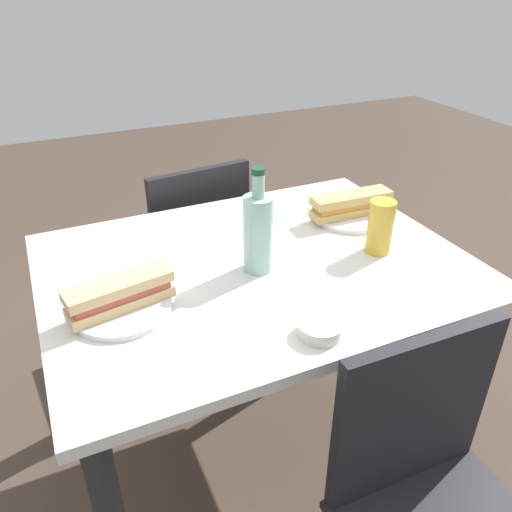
% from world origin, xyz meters
% --- Properties ---
extents(ground_plane, '(8.00, 8.00, 0.00)m').
position_xyz_m(ground_plane, '(0.00, 0.00, 0.00)').
color(ground_plane, '#47382D').
extents(dining_table, '(1.11, 0.84, 0.76)m').
position_xyz_m(dining_table, '(0.00, 0.00, 0.64)').
color(dining_table, silver).
rests_on(dining_table, ground).
extents(chair_far, '(0.44, 0.44, 0.85)m').
position_xyz_m(chair_far, '(0.01, 0.61, 0.48)').
color(chair_far, black).
rests_on(chair_far, ground).
extents(chair_near, '(0.41, 0.41, 0.85)m').
position_xyz_m(chair_near, '(0.12, -0.61, 0.48)').
color(chair_near, black).
rests_on(chair_near, ground).
extents(plate_near, '(0.23, 0.23, 0.01)m').
position_xyz_m(plate_near, '(-0.37, -0.07, 0.77)').
color(plate_near, white).
rests_on(plate_near, dining_table).
extents(baguette_sandwich_near, '(0.25, 0.11, 0.07)m').
position_xyz_m(baguette_sandwich_near, '(-0.37, -0.07, 0.81)').
color(baguette_sandwich_near, '#DBB77A').
rests_on(baguette_sandwich_near, plate_near).
extents(knife_near, '(0.18, 0.06, 0.01)m').
position_xyz_m(knife_near, '(-0.39, -0.02, 0.78)').
color(knife_near, silver).
rests_on(knife_near, plate_near).
extents(plate_far, '(0.23, 0.23, 0.01)m').
position_xyz_m(plate_far, '(0.38, 0.12, 0.77)').
color(plate_far, white).
rests_on(plate_far, dining_table).
extents(baguette_sandwich_far, '(0.26, 0.08, 0.07)m').
position_xyz_m(baguette_sandwich_far, '(0.38, 0.12, 0.81)').
color(baguette_sandwich_far, tan).
rests_on(baguette_sandwich_far, plate_far).
extents(knife_far, '(0.18, 0.05, 0.01)m').
position_xyz_m(knife_far, '(0.37, 0.17, 0.78)').
color(knife_far, silver).
rests_on(knife_far, plate_far).
extents(water_bottle, '(0.08, 0.08, 0.28)m').
position_xyz_m(water_bottle, '(-0.01, -0.03, 0.87)').
color(water_bottle, '#99C6B7').
rests_on(water_bottle, dining_table).
extents(beer_glass, '(0.07, 0.07, 0.15)m').
position_xyz_m(beer_glass, '(0.33, -0.08, 0.84)').
color(beer_glass, gold).
rests_on(beer_glass, dining_table).
extents(olive_bowl, '(0.10, 0.10, 0.03)m').
position_xyz_m(olive_bowl, '(-0.00, -0.33, 0.78)').
color(olive_bowl, silver).
rests_on(olive_bowl, dining_table).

